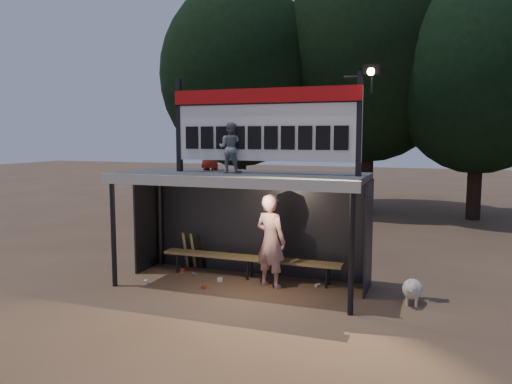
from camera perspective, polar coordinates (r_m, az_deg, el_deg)
ground at (r=10.41m, az=-1.82°, el=-10.64°), size 80.00×80.00×0.00m
player at (r=10.12m, az=1.69°, el=-5.59°), size 0.80×0.66×1.90m
child_a at (r=9.95m, az=-2.95°, el=5.07°), size 0.50×0.40×1.00m
child_b at (r=10.77m, az=-5.27°, el=5.22°), size 0.51×0.34×1.02m
dugout_shelter at (r=10.25m, az=-1.35°, el=-0.35°), size 5.10×2.08×2.32m
scoreboard_assembly at (r=9.75m, az=1.16°, el=8.01°), size 4.10×0.27×1.99m
bench at (r=10.79m, az=-0.73°, el=-7.64°), size 4.00×0.35×0.48m
tree_left at (r=20.86m, az=-1.85°, el=13.22°), size 6.46×6.46×9.27m
tree_mid at (r=21.13m, az=12.88°, el=14.76°), size 7.22×7.22×10.36m
tree_right at (r=19.88m, az=24.20°, el=12.06°), size 6.08×6.08×8.72m
dog at (r=9.68m, az=17.43°, el=-10.55°), size 0.36×0.81×0.49m
bats at (r=11.62m, az=-7.20°, el=-6.67°), size 0.47×0.32×0.84m
litter at (r=10.75m, az=-5.39°, el=-9.90°), size 3.51×1.19×0.08m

